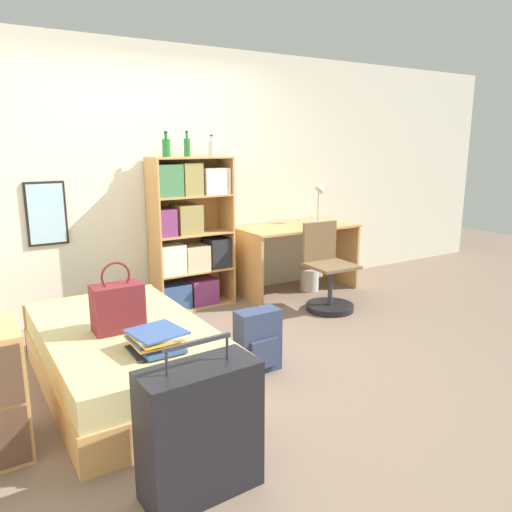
{
  "coord_description": "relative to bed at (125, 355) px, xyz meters",
  "views": [
    {
      "loc": [
        -1.7,
        -3.21,
        1.66
      ],
      "look_at": [
        0.42,
        0.18,
        0.75
      ],
      "focal_mm": 35.0,
      "sensor_mm": 36.0,
      "label": 1
    }
  ],
  "objects": [
    {
      "name": "desk_chair",
      "position": [
        2.25,
        0.51,
        0.07
      ],
      "size": [
        0.48,
        0.48,
        0.88
      ],
      "color": "black",
      "rests_on": "ground_plane"
    },
    {
      "name": "desk_lamp",
      "position": [
        2.72,
        1.24,
        0.87
      ],
      "size": [
        0.19,
        0.14,
        0.49
      ],
      "color": "#ADA89E",
      "rests_on": "desk"
    },
    {
      "name": "bottle_green",
      "position": [
        0.91,
        1.34,
        1.4
      ],
      "size": [
        0.08,
        0.08,
        0.24
      ],
      "color": "#1E6B2D",
      "rests_on": "bookcase"
    },
    {
      "name": "ground_plane",
      "position": [
        0.76,
        -0.02,
        -0.21
      ],
      "size": [
        14.0,
        14.0,
        0.0
      ],
      "primitive_type": "plane",
      "color": "#756051"
    },
    {
      "name": "backpack",
      "position": [
        0.9,
        -0.32,
        0.02
      ],
      "size": [
        0.33,
        0.2,
        0.47
      ],
      "color": "#2D3856",
      "rests_on": "ground_plane"
    },
    {
      "name": "suitcase",
      "position": [
        -0.04,
        -1.29,
        0.12
      ],
      "size": [
        0.58,
        0.29,
        0.79
      ],
      "color": "black",
      "rests_on": "ground_plane"
    },
    {
      "name": "bottle_clear",
      "position": [
        1.39,
        1.33,
        1.39
      ],
      "size": [
        0.07,
        0.07,
        0.21
      ],
      "color": "#B7BCC1",
      "rests_on": "bookcase"
    },
    {
      "name": "waste_bin",
      "position": [
        2.5,
        1.12,
        -0.09
      ],
      "size": [
        0.21,
        0.21,
        0.25
      ],
      "color": "#B7B2A8",
      "rests_on": "ground_plane"
    },
    {
      "name": "handbag",
      "position": [
        -0.05,
        -0.07,
        0.38
      ],
      "size": [
        0.33,
        0.18,
        0.47
      ],
      "color": "maroon",
      "rests_on": "bed"
    },
    {
      "name": "wall_back",
      "position": [
        0.76,
        1.56,
        1.09
      ],
      "size": [
        10.0,
        0.09,
        2.6
      ],
      "color": "beige",
      "rests_on": "ground_plane"
    },
    {
      "name": "bottle_brown",
      "position": [
        1.13,
        1.35,
        1.41
      ],
      "size": [
        0.06,
        0.06,
        0.25
      ],
      "color": "#1E6B2D",
      "rests_on": "bookcase"
    },
    {
      "name": "desk",
      "position": [
        2.36,
        1.18,
        0.32
      ],
      "size": [
        1.35,
        0.65,
        0.76
      ],
      "color": "tan",
      "rests_on": "ground_plane"
    },
    {
      "name": "book_stack_on_bed",
      "position": [
        0.05,
        -0.5,
        0.28
      ],
      "size": [
        0.34,
        0.35,
        0.12
      ],
      "color": "#232328",
      "rests_on": "bed"
    },
    {
      "name": "bookcase",
      "position": [
        1.11,
        1.32,
        0.54
      ],
      "size": [
        0.81,
        0.36,
        1.53
      ],
      "color": "tan",
      "rests_on": "ground_plane"
    },
    {
      "name": "bed",
      "position": [
        0.0,
        0.0,
        0.0
      ],
      "size": [
        1.06,
        1.81,
        0.43
      ],
      "color": "tan",
      "rests_on": "ground_plane"
    }
  ]
}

